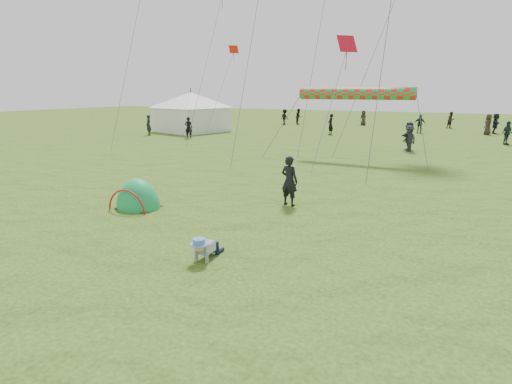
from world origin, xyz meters
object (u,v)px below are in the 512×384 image
at_px(event_marquee, 191,111).
at_px(crawling_toddler, 205,247).
at_px(standing_adult, 289,181).
at_px(popup_tent, 139,208).

bearing_deg(event_marquee, crawling_toddler, -39.49).
bearing_deg(standing_adult, event_marquee, -36.54).
distance_m(crawling_toddler, popup_tent, 4.90).
bearing_deg(event_marquee, standing_adult, -32.99).
bearing_deg(standing_adult, crawling_toddler, 100.55).
bearing_deg(popup_tent, standing_adult, 27.79).
distance_m(popup_tent, standing_adult, 4.98).
bearing_deg(crawling_toddler, event_marquee, 125.41).
bearing_deg(crawling_toddler, standing_adult, 89.01).
height_order(crawling_toddler, event_marquee, event_marquee).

